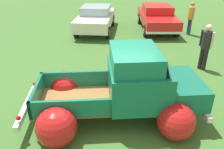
{
  "coord_description": "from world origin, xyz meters",
  "views": [
    {
      "loc": [
        -0.1,
        -5.09,
        3.85
      ],
      "look_at": [
        0.0,
        0.58,
        0.97
      ],
      "focal_mm": 36.41,
      "sensor_mm": 36.0,
      "label": 1
    }
  ],
  "objects_px": {
    "vintage_pickup_truck": "(127,91)",
    "show_car_0": "(96,18)",
    "spectator_1": "(191,16)",
    "spectator_0": "(206,44)",
    "show_car_1": "(157,16)"
  },
  "relations": [
    {
      "from": "vintage_pickup_truck",
      "to": "show_car_0",
      "type": "distance_m",
      "value": 8.43
    },
    {
      "from": "vintage_pickup_truck",
      "to": "spectator_1",
      "type": "height_order",
      "value": "vintage_pickup_truck"
    },
    {
      "from": "show_car_0",
      "to": "spectator_1",
      "type": "height_order",
      "value": "spectator_1"
    },
    {
      "from": "vintage_pickup_truck",
      "to": "show_car_0",
      "type": "xyz_separation_m",
      "value": [
        -1.21,
        8.34,
        0.03
      ]
    },
    {
      "from": "vintage_pickup_truck",
      "to": "spectator_1",
      "type": "relative_size",
      "value": 2.61
    },
    {
      "from": "vintage_pickup_truck",
      "to": "show_car_0",
      "type": "height_order",
      "value": "vintage_pickup_truck"
    },
    {
      "from": "spectator_1",
      "to": "spectator_0",
      "type": "bearing_deg",
      "value": -104.41
    },
    {
      "from": "spectator_0",
      "to": "spectator_1",
      "type": "distance_m",
      "value": 4.67
    },
    {
      "from": "vintage_pickup_truck",
      "to": "show_car_1",
      "type": "distance_m",
      "value": 8.95
    },
    {
      "from": "spectator_0",
      "to": "show_car_1",
      "type": "bearing_deg",
      "value": -121.62
    },
    {
      "from": "show_car_0",
      "to": "spectator_0",
      "type": "bearing_deg",
      "value": 45.22
    },
    {
      "from": "spectator_0",
      "to": "spectator_1",
      "type": "relative_size",
      "value": 0.98
    },
    {
      "from": "show_car_1",
      "to": "spectator_1",
      "type": "xyz_separation_m",
      "value": [
        1.64,
        -1.14,
        0.26
      ]
    },
    {
      "from": "vintage_pickup_truck",
      "to": "spectator_1",
      "type": "distance_m",
      "value": 8.52
    },
    {
      "from": "spectator_1",
      "to": "vintage_pickup_truck",
      "type": "bearing_deg",
      "value": -121.56
    }
  ]
}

